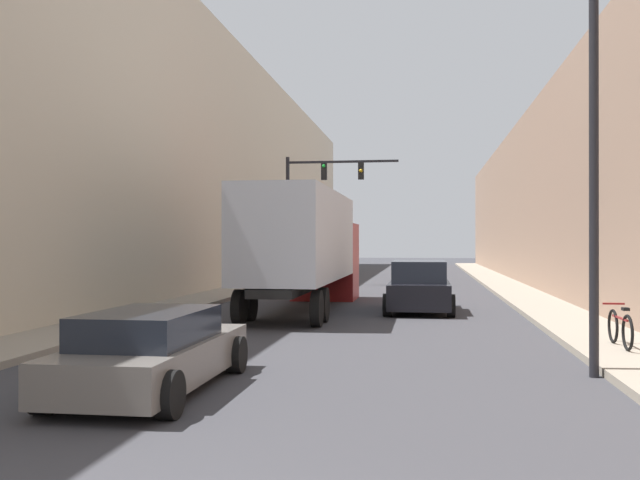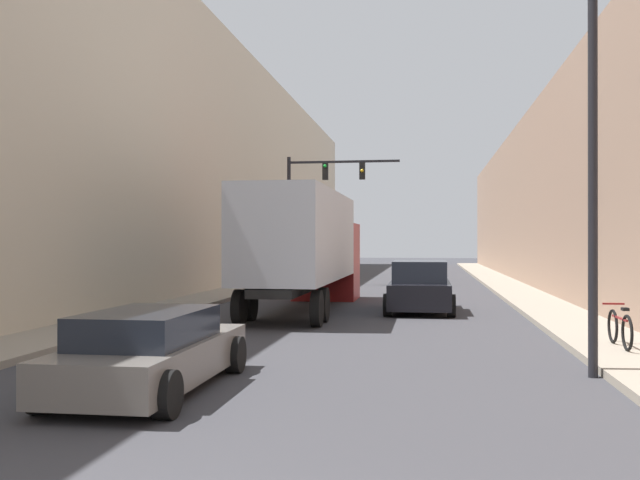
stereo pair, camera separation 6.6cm
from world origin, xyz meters
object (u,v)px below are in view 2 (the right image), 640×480
Objects in this scene: semi_truck at (307,245)px; sedan_car at (151,351)px; suv_car at (420,288)px; parked_bicycle at (620,328)px; traffic_signal_gantry at (314,197)px; street_lamp at (593,114)px.

semi_truck is 13.30m from sedan_car.
suv_car is (3.77, 0.02, -1.40)m from semi_truck.
suv_car is at bearing 116.23° from parked_bicycle.
traffic_signal_gantry is (-1.87, 27.29, 4.12)m from sedan_car.
sedan_car is at bearing -149.17° from parked_bicycle.
suv_car is 0.68× the size of traffic_signal_gantry.
street_lamp reaches higher than traffic_signal_gantry.
traffic_signal_gantry is at bearing 112.48° from suv_car.
parked_bicycle is (8.09, 4.83, -0.08)m from sedan_car.
suv_car is at bearing 0.28° from semi_truck.
street_lamp is (6.98, 2.16, 3.87)m from sedan_car.
sedan_car is 0.66× the size of street_lamp.
semi_truck is 2.53× the size of suv_car.
sedan_car is 27.66m from traffic_signal_gantry.
semi_truck is 6.48× the size of parked_bicycle.
semi_truck reaches higher than parked_bicycle.
suv_car reaches higher than parked_bicycle.
suv_car is (3.95, 13.23, 0.18)m from sedan_car.
traffic_signal_gantry reaches higher than suv_car.
parked_bicycle is at bearing -63.77° from suv_car.
sedan_car is at bearing -106.62° from suv_car.
traffic_signal_gantry is 26.64m from street_lamp.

